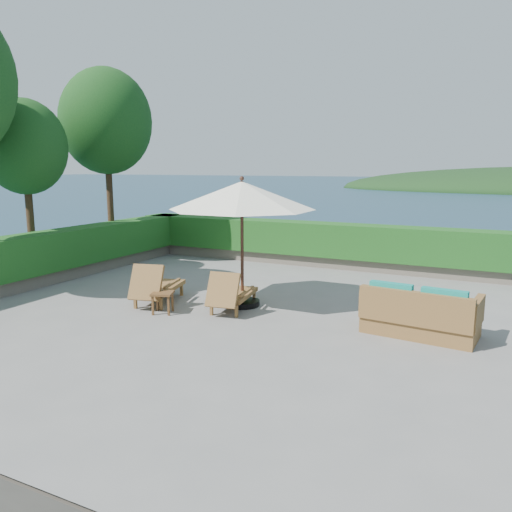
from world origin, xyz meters
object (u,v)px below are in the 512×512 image
at_px(wicker_loveseat, 420,315).
at_px(lounge_left, 156,286).
at_px(patio_umbrella, 242,197).
at_px(side_table, 163,296).
at_px(lounge_right, 231,293).

bearing_deg(wicker_loveseat, lounge_left, -170.37).
height_order(patio_umbrella, side_table, patio_umbrella).
relative_size(patio_umbrella, lounge_left, 2.29).
height_order(lounge_left, lounge_right, lounge_left).
xyz_separation_m(patio_umbrella, side_table, (-1.23, -1.26, -2.04)).
height_order(patio_umbrella, lounge_left, patio_umbrella).
bearing_deg(patio_umbrella, wicker_loveseat, -5.24).
relative_size(lounge_right, wicker_loveseat, 0.79).
height_order(lounge_right, wicker_loveseat, wicker_loveseat).
bearing_deg(wicker_loveseat, patio_umbrella, -179.24).
bearing_deg(lounge_left, lounge_right, -6.00).
height_order(patio_umbrella, lounge_right, patio_umbrella).
distance_m(patio_umbrella, wicker_loveseat, 4.35).
xyz_separation_m(lounge_right, wicker_loveseat, (3.86, 0.11, -0.00)).
xyz_separation_m(lounge_left, lounge_right, (1.78, 0.25, -0.03)).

